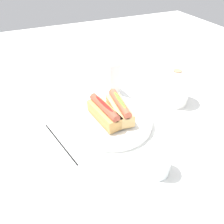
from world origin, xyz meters
TOP-DOWN VIEW (x-y plane):
  - ground_plane at (0.00, 0.00)m, footprint 2.40×2.40m
  - serving_bowl at (0.02, 0.01)m, footprint 0.27×0.27m
  - hotdog_front at (0.02, -0.02)m, footprint 0.16×0.07m
  - hotdog_back at (0.02, 0.04)m, footprint 0.15×0.06m
  - water_glass at (0.26, 0.04)m, footprint 0.07×0.07m
  - paper_towel_roll at (-0.01, 0.28)m, footprint 0.11×0.11m
  - napkin_box at (-0.17, 0.08)m, footprint 0.11×0.05m
  - chopstick_near at (0.04, -0.17)m, footprint 0.22×0.05m

SIDE VIEW (x-z plane):
  - ground_plane at x=0.00m, z-range 0.00..0.00m
  - chopstick_near at x=0.04m, z-range 0.00..0.01m
  - serving_bowl at x=0.02m, z-range 0.00..0.03m
  - water_glass at x=0.26m, z-range 0.00..0.09m
  - hotdog_front at x=0.02m, z-range 0.03..0.09m
  - hotdog_back at x=0.02m, z-range 0.03..0.09m
  - paper_towel_roll at x=-0.01m, z-range 0.00..0.13m
  - napkin_box at x=-0.17m, z-range 0.00..0.15m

